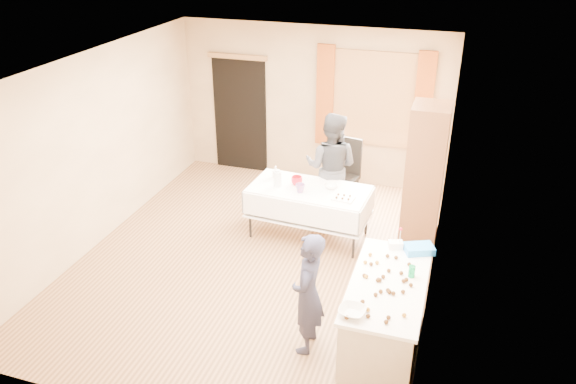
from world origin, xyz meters
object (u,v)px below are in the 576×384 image
(party_table, at_px, (309,208))
(woman, at_px, (331,167))
(girl, at_px, (308,294))
(cabinet, at_px, (425,173))
(counter, at_px, (385,319))
(chair, at_px, (342,187))

(party_table, distance_m, woman, 0.75)
(woman, bearing_deg, party_table, 78.88)
(girl, height_order, woman, woman)
(cabinet, distance_m, girl, 2.89)
(counter, relative_size, party_table, 0.89)
(counter, bearing_deg, chair, 110.22)
(cabinet, bearing_deg, chair, 158.37)
(chair, bearing_deg, girl, -72.59)
(cabinet, relative_size, girl, 1.41)
(girl, bearing_deg, counter, 96.68)
(chair, bearing_deg, cabinet, -10.68)
(chair, distance_m, woman, 0.63)
(cabinet, distance_m, counter, 2.66)
(chair, xyz_separation_m, woman, (-0.10, -0.38, 0.50))
(counter, bearing_deg, party_table, 123.56)
(cabinet, bearing_deg, party_table, -160.89)
(counter, distance_m, girl, 0.82)
(counter, relative_size, girl, 1.13)
(cabinet, xyz_separation_m, girl, (-0.88, -2.74, -0.28))
(cabinet, height_order, chair, cabinet)
(chair, relative_size, girl, 0.81)
(chair, relative_size, woman, 0.67)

